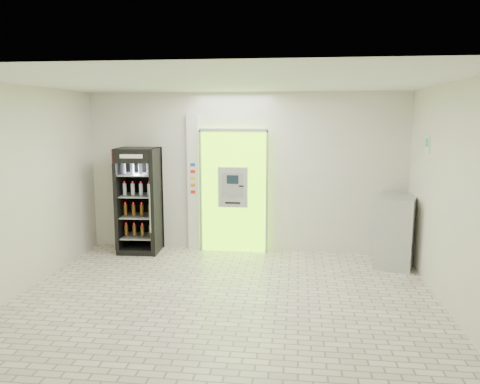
# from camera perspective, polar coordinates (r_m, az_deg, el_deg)

# --- Properties ---
(ground) EXTENTS (6.00, 6.00, 0.00)m
(ground) POSITION_cam_1_polar(r_m,az_deg,el_deg) (6.79, -1.84, -12.91)
(ground) COLOR beige
(ground) RESTS_ON ground
(room_shell) EXTENTS (6.00, 6.00, 6.00)m
(room_shell) POSITION_cam_1_polar(r_m,az_deg,el_deg) (6.32, -1.93, 2.73)
(room_shell) COLOR silver
(room_shell) RESTS_ON ground
(atm_assembly) EXTENTS (1.30, 0.24, 2.33)m
(atm_assembly) POSITION_cam_1_polar(r_m,az_deg,el_deg) (8.81, -0.76, 0.20)
(atm_assembly) COLOR #7BE806
(atm_assembly) RESTS_ON ground
(pillar) EXTENTS (0.22, 0.11, 2.60)m
(pillar) POSITION_cam_1_polar(r_m,az_deg,el_deg) (8.96, -5.68, 1.14)
(pillar) COLOR silver
(pillar) RESTS_ON ground
(beverage_cooler) EXTENTS (0.78, 0.73, 1.98)m
(beverage_cooler) POSITION_cam_1_polar(r_m,az_deg,el_deg) (9.02, -12.16, -1.23)
(beverage_cooler) COLOR black
(beverage_cooler) RESTS_ON ground
(steel_cabinet) EXTENTS (0.87, 1.05, 1.21)m
(steel_cabinet) POSITION_cam_1_polar(r_m,az_deg,el_deg) (8.51, 18.45, -4.51)
(steel_cabinet) COLOR #ACAFB4
(steel_cabinet) RESTS_ON ground
(exit_sign) EXTENTS (0.02, 0.22, 0.26)m
(exit_sign) POSITION_cam_1_polar(r_m,az_deg,el_deg) (7.88, 21.87, 5.41)
(exit_sign) COLOR white
(exit_sign) RESTS_ON room_shell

